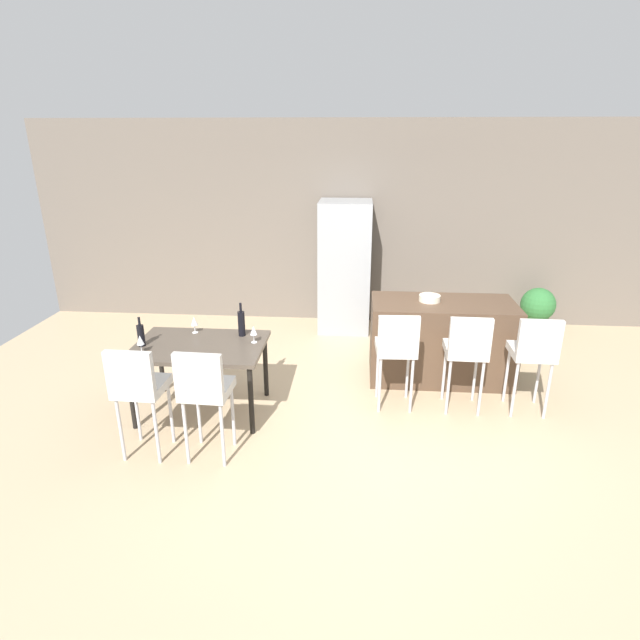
% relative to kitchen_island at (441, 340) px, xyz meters
% --- Properties ---
extents(ground_plane, '(10.00, 10.00, 0.00)m').
position_rel_kitchen_island_xyz_m(ground_plane, '(-0.76, -0.79, -0.46)').
color(ground_plane, tan).
extents(back_wall, '(10.00, 0.12, 2.90)m').
position_rel_kitchen_island_xyz_m(back_wall, '(-0.76, 1.96, 0.99)').
color(back_wall, '#665B51').
rests_on(back_wall, ground_plane).
extents(kitchen_island, '(1.60, 0.77, 0.92)m').
position_rel_kitchen_island_xyz_m(kitchen_island, '(0.00, 0.00, 0.00)').
color(kitchen_island, '#4C3828').
rests_on(kitchen_island, ground_plane).
extents(bar_chair_left, '(0.42, 0.42, 1.05)m').
position_rel_kitchen_island_xyz_m(bar_chair_left, '(-0.56, -0.77, 0.24)').
color(bar_chair_left, beige).
rests_on(bar_chair_left, ground_plane).
extents(bar_chair_middle, '(0.41, 0.41, 1.05)m').
position_rel_kitchen_island_xyz_m(bar_chair_middle, '(0.13, -0.77, 0.24)').
color(bar_chair_middle, beige).
rests_on(bar_chair_middle, ground_plane).
extents(bar_chair_right, '(0.41, 0.41, 1.05)m').
position_rel_kitchen_island_xyz_m(bar_chair_right, '(0.77, -0.77, 0.24)').
color(bar_chair_right, beige).
rests_on(bar_chair_right, ground_plane).
extents(dining_table, '(1.28, 0.88, 0.74)m').
position_rel_kitchen_island_xyz_m(dining_table, '(-2.51, -0.99, 0.21)').
color(dining_table, '#4C4238').
rests_on(dining_table, ground_plane).
extents(dining_chair_near, '(0.41, 0.41, 1.05)m').
position_rel_kitchen_island_xyz_m(dining_chair_near, '(-2.80, -1.79, 0.24)').
color(dining_chair_near, beige).
rests_on(dining_chair_near, ground_plane).
extents(dining_chair_far, '(0.42, 0.42, 1.05)m').
position_rel_kitchen_island_xyz_m(dining_chair_far, '(-2.23, -1.79, 0.24)').
color(dining_chair_far, beige).
rests_on(dining_chair_far, ground_plane).
extents(wine_bottle_near, '(0.07, 0.07, 0.35)m').
position_rel_kitchen_island_xyz_m(wine_bottle_near, '(-2.14, -0.72, 0.42)').
color(wine_bottle_near, black).
rests_on(wine_bottle_near, dining_table).
extents(wine_bottle_right, '(0.07, 0.07, 0.30)m').
position_rel_kitchen_island_xyz_m(wine_bottle_right, '(-3.06, -1.06, 0.39)').
color(wine_bottle_right, black).
rests_on(wine_bottle_right, dining_table).
extents(wine_glass_left, '(0.07, 0.07, 0.17)m').
position_rel_kitchen_island_xyz_m(wine_glass_left, '(-3.00, -1.22, 0.40)').
color(wine_glass_left, silver).
rests_on(wine_glass_left, dining_table).
extents(wine_glass_middle, '(0.07, 0.07, 0.17)m').
position_rel_kitchen_island_xyz_m(wine_glass_middle, '(-2.65, -0.68, 0.40)').
color(wine_glass_middle, silver).
rests_on(wine_glass_middle, dining_table).
extents(wine_glass_far, '(0.07, 0.07, 0.17)m').
position_rel_kitchen_island_xyz_m(wine_glass_far, '(-1.98, -0.89, 0.40)').
color(wine_glass_far, silver).
rests_on(wine_glass_far, dining_table).
extents(refrigerator, '(0.72, 0.68, 1.84)m').
position_rel_kitchen_island_xyz_m(refrigerator, '(-1.16, 1.52, 0.46)').
color(refrigerator, '#939699').
rests_on(refrigerator, ground_plane).
extents(fruit_bowl, '(0.24, 0.24, 0.07)m').
position_rel_kitchen_island_xyz_m(fruit_bowl, '(-0.16, 0.03, 0.50)').
color(fruit_bowl, beige).
rests_on(fruit_bowl, kitchen_island).
extents(potted_plant, '(0.47, 0.47, 0.67)m').
position_rel_kitchen_island_xyz_m(potted_plant, '(1.57, 1.51, -0.06)').
color(potted_plant, '#996B4C').
rests_on(potted_plant, ground_plane).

